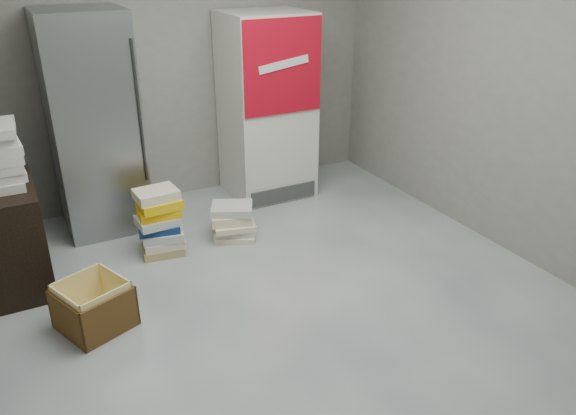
{
  "coord_description": "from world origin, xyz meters",
  "views": [
    {
      "loc": [
        -1.59,
        -2.78,
        2.35
      ],
      "look_at": [
        0.24,
        0.7,
        0.51
      ],
      "focal_mm": 35.0,
      "sensor_mm": 36.0,
      "label": 1
    }
  ],
  "objects_px": {
    "wood_shelf": "(7,238)",
    "phonebook_stack_main": "(160,222)",
    "steel_fridge": "(94,124)",
    "coke_cooler": "(267,107)",
    "cardboard_box": "(94,309)"
  },
  "relations": [
    {
      "from": "coke_cooler",
      "to": "cardboard_box",
      "type": "xyz_separation_m",
      "value": [
        -2.04,
        -1.54,
        -0.77
      ]
    },
    {
      "from": "phonebook_stack_main",
      "to": "cardboard_box",
      "type": "relative_size",
      "value": 1.04
    },
    {
      "from": "steel_fridge",
      "to": "wood_shelf",
      "type": "xyz_separation_m",
      "value": [
        -0.83,
        -0.73,
        -0.55
      ]
    },
    {
      "from": "steel_fridge",
      "to": "cardboard_box",
      "type": "height_order",
      "value": "steel_fridge"
    },
    {
      "from": "coke_cooler",
      "to": "cardboard_box",
      "type": "relative_size",
      "value": 3.32
    },
    {
      "from": "wood_shelf",
      "to": "steel_fridge",
      "type": "bearing_deg",
      "value": 41.31
    },
    {
      "from": "steel_fridge",
      "to": "coke_cooler",
      "type": "distance_m",
      "value": 1.65
    },
    {
      "from": "coke_cooler",
      "to": "phonebook_stack_main",
      "type": "relative_size",
      "value": 3.19
    },
    {
      "from": "wood_shelf",
      "to": "cardboard_box",
      "type": "height_order",
      "value": "wood_shelf"
    },
    {
      "from": "steel_fridge",
      "to": "phonebook_stack_main",
      "type": "height_order",
      "value": "steel_fridge"
    },
    {
      "from": "wood_shelf",
      "to": "phonebook_stack_main",
      "type": "bearing_deg",
      "value": -1.7
    },
    {
      "from": "coke_cooler",
      "to": "cardboard_box",
      "type": "bearing_deg",
      "value": -142.97
    },
    {
      "from": "wood_shelf",
      "to": "phonebook_stack_main",
      "type": "relative_size",
      "value": 1.42
    },
    {
      "from": "steel_fridge",
      "to": "cardboard_box",
      "type": "relative_size",
      "value": 3.5
    },
    {
      "from": "coke_cooler",
      "to": "wood_shelf",
      "type": "distance_m",
      "value": 2.63
    }
  ]
}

